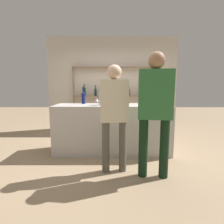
% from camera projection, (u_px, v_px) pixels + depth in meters
% --- Properties ---
extents(ground_plane, '(16.00, 16.00, 0.00)m').
position_uv_depth(ground_plane, '(112.00, 151.00, 3.61)').
color(ground_plane, '#9E8466').
extents(bar_counter, '(2.28, 0.69, 0.97)m').
position_uv_depth(bar_counter, '(112.00, 129.00, 3.54)').
color(bar_counter, '#B7B2AD').
rests_on(bar_counter, ground_plane).
extents(back_wall, '(3.88, 0.12, 2.80)m').
position_uv_depth(back_wall, '(112.00, 84.00, 5.34)').
color(back_wall, beige).
rests_on(back_wall, ground_plane).
extents(back_shelf, '(2.35, 0.18, 1.91)m').
position_uv_depth(back_shelf, '(112.00, 89.00, 5.18)').
color(back_shelf, '#897056').
rests_on(back_shelf, ground_plane).
extents(counter_bottle_0, '(0.08, 0.08, 0.32)m').
position_uv_depth(counter_bottle_0, '(147.00, 98.00, 3.58)').
color(counter_bottle_0, brown).
rests_on(counter_bottle_0, bar_counter).
extents(counter_bottle_1, '(0.08, 0.08, 0.36)m').
position_uv_depth(counter_bottle_1, '(83.00, 97.00, 3.66)').
color(counter_bottle_1, '#0F1956').
rests_on(counter_bottle_1, bar_counter).
extents(counter_bottle_2, '(0.07, 0.07, 0.32)m').
position_uv_depth(counter_bottle_2, '(161.00, 98.00, 3.63)').
color(counter_bottle_2, brown).
rests_on(counter_bottle_2, bar_counter).
extents(counter_bottle_3, '(0.08, 0.08, 0.37)m').
position_uv_depth(counter_bottle_3, '(120.00, 97.00, 3.62)').
color(counter_bottle_3, '#0F1956').
rests_on(counter_bottle_3, bar_counter).
extents(counter_bottle_4, '(0.09, 0.09, 0.33)m').
position_uv_depth(counter_bottle_4, '(102.00, 98.00, 3.36)').
color(counter_bottle_4, '#0F1956').
rests_on(counter_bottle_4, bar_counter).
extents(counter_bottle_5, '(0.08, 0.08, 0.38)m').
position_uv_depth(counter_bottle_5, '(101.00, 97.00, 3.50)').
color(counter_bottle_5, silver).
rests_on(counter_bottle_5, bar_counter).
extents(wine_glass, '(0.08, 0.08, 0.14)m').
position_uv_depth(wine_glass, '(96.00, 100.00, 3.25)').
color(wine_glass, silver).
rests_on(wine_glass, bar_counter).
extents(cork_jar, '(0.13, 0.13, 0.13)m').
position_uv_depth(cork_jar, '(123.00, 102.00, 3.35)').
color(cork_jar, silver).
rests_on(cork_jar, bar_counter).
extents(customer_right, '(0.49, 0.26, 1.80)m').
position_uv_depth(customer_right, '(155.00, 106.00, 2.46)').
color(customer_right, black).
rests_on(customer_right, ground_plane).
extents(customer_center, '(0.43, 0.22, 1.65)m').
position_uv_depth(customer_center, '(114.00, 110.00, 2.63)').
color(customer_center, '#575347').
rests_on(customer_center, ground_plane).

